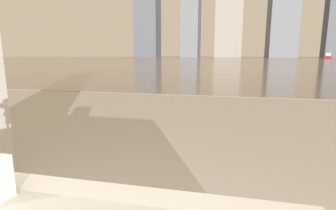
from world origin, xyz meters
TOP-DOWN VIEW (x-y plane):
  - harbor_water at (0.00, 62.00)m, footprint 180.00×110.00m
  - harbor_boat_1 at (27.56, 80.64)m, footprint 3.09×4.47m
  - skyline_tower_0 at (-35.05, 118.00)m, footprint 10.22×9.71m

SIDE VIEW (x-z plane):
  - harbor_water at x=0.00m, z-range 0.00..0.01m
  - harbor_boat_1 at x=27.56m, z-range -0.23..1.37m
  - skyline_tower_0 at x=-35.05m, z-range 0.00..30.28m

